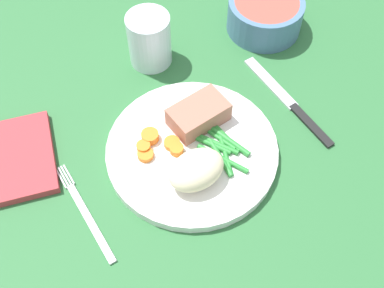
{
  "coord_description": "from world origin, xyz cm",
  "views": [
    {
      "loc": [
        -17.55,
        -34.39,
        60.25
      ],
      "look_at": [
        2.16,
        -3.47,
        4.6
      ],
      "focal_mm": 44.19,
      "sensor_mm": 36.0,
      "label": 1
    }
  ],
  "objects": [
    {
      "name": "water_glass",
      "position": [
        6.51,
        16.04,
        5.77
      ],
      "size": [
        6.97,
        6.97,
        8.87
      ],
      "color": "silver",
      "rests_on": "dining_table"
    },
    {
      "name": "napkin",
      "position": [
        -20.78,
        9.34,
        2.67
      ],
      "size": [
        16.09,
        16.82,
        1.34
      ],
      "primitive_type": "cube",
      "rotation": [
        0.0,
        0.0,
        -0.28
      ],
      "color": "#B2383D",
      "rests_on": "dining_table"
    },
    {
      "name": "dining_table",
      "position": [
        0.0,
        0.0,
        1.0
      ],
      "size": [
        120.0,
        90.0,
        2.0
      ],
      "color": "#2D6B38",
      "rests_on": "ground"
    },
    {
      "name": "dinner_plate",
      "position": [
        2.16,
        -3.47,
        2.8
      ],
      "size": [
        24.72,
        24.72,
        1.6
      ],
      "primitive_type": "cylinder",
      "color": "white",
      "rests_on": "dining_table"
    },
    {
      "name": "carrot_slices",
      "position": [
        -2.04,
        -0.53,
        4.14
      ],
      "size": [
        6.48,
        6.15,
        1.28
      ],
      "color": "orange",
      "rests_on": "dinner_plate"
    },
    {
      "name": "meat_portion",
      "position": [
        5.5,
        0.42,
        5.25
      ],
      "size": [
        8.72,
        5.7,
        3.31
      ],
      "primitive_type": "cube",
      "rotation": [
        0.0,
        0.0,
        0.07
      ],
      "color": "#A86B56",
      "rests_on": "dinner_plate"
    },
    {
      "name": "fork",
      "position": [
        -15.05,
        -3.73,
        2.2
      ],
      "size": [
        1.44,
        16.6,
        0.4
      ],
      "rotation": [
        0.0,
        0.0,
        0.06
      ],
      "color": "silver",
      "rests_on": "dining_table"
    },
    {
      "name": "knife",
      "position": [
        20.02,
        -3.75,
        2.2
      ],
      "size": [
        1.7,
        20.5,
        0.64
      ],
      "rotation": [
        0.0,
        0.0,
        -0.07
      ],
      "color": "black",
      "rests_on": "dining_table"
    },
    {
      "name": "mashed_potatoes",
      "position": [
        -0.07,
        -7.92,
        5.79
      ],
      "size": [
        7.98,
        5.78,
        4.39
      ],
      "primitive_type": "ellipsoid",
      "color": "beige",
      "rests_on": "dinner_plate"
    },
    {
      "name": "salad_bowl",
      "position": [
        26.85,
        12.01,
        5.25
      ],
      "size": [
        12.83,
        12.83,
        5.76
      ],
      "color": "#4C7299",
      "rests_on": "dining_table"
    },
    {
      "name": "green_beans",
      "position": [
        5.58,
        -5.65,
        3.97
      ],
      "size": [
        6.25,
        10.53,
        0.85
      ],
      "color": "#2D8C38",
      "rests_on": "dinner_plate"
    }
  ]
}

